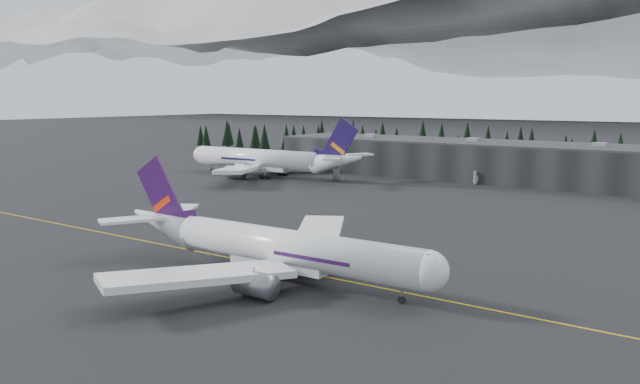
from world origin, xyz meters
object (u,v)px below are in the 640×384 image
Objects in this scene: terminal at (502,161)px; jet_main at (267,245)px; gse_vehicle_a at (336,178)px; jet_parked at (270,160)px; gse_vehicle_b at (476,182)px.

terminal is 2.69× the size of jet_main.
jet_main reaches higher than gse_vehicle_a.
jet_parked reaches higher than gse_vehicle_b.
jet_parked is (-67.83, -38.04, -0.34)m from terminal.
gse_vehicle_b is at bearing -5.91° from gse_vehicle_a.
gse_vehicle_b is (-2.86, -15.16, -5.57)m from terminal.
jet_parked is at bearing -107.00° from gse_vehicle_b.
terminal is 29.55× the size of gse_vehicle_a.
jet_parked is at bearing -150.72° from terminal.
gse_vehicle_a is at bearing 116.90° from jet_main.
gse_vehicle_b is (42.04, 16.41, -0.02)m from gse_vehicle_a.
jet_main is at bearing -30.55° from gse_vehicle_b.
gse_vehicle_a is (22.92, 6.47, -5.20)m from jet_parked.
jet_parked is 13.27× the size of gse_vehicle_a.
terminal is 2.23× the size of jet_parked.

